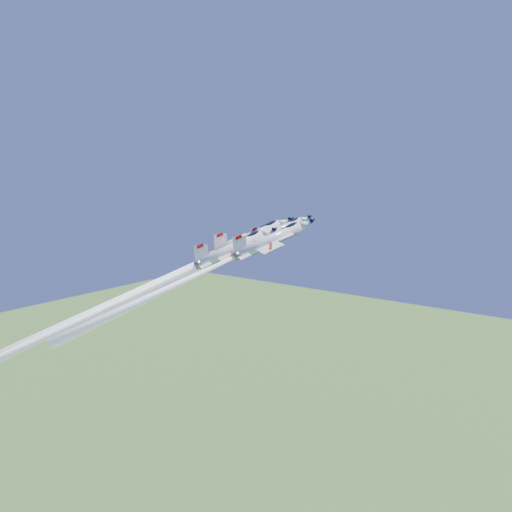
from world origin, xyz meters
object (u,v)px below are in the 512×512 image
Objects in this scene: jet_left at (141,289)px; jet_lead at (210,263)px; jet_slot at (101,310)px; jet_right at (198,275)px.

jet_lead is at bearing 70.09° from jet_left.
jet_lead is 0.58× the size of jet_slot.
jet_right is at bearing 27.58° from jet_left.
jet_left is (-10.71, -8.07, -5.01)m from jet_lead.
jet_lead is 14.32m from jet_left.
jet_left is 1.55× the size of jet_right.
jet_lead reaches higher than jet_right.
jet_lead is at bearing 90.68° from jet_slot.
jet_left is 0.91× the size of jet_slot.
jet_slot is at bearing -59.09° from jet_left.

